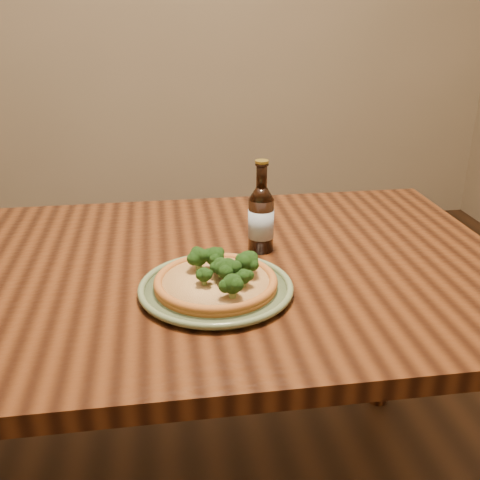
{
  "coord_description": "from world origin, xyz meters",
  "views": [
    {
      "loc": [
        0.02,
        -1.02,
        1.29
      ],
      "look_at": [
        0.18,
        0.06,
        0.82
      ],
      "focal_mm": 42.0,
      "sensor_mm": 36.0,
      "label": 1
    }
  ],
  "objects": [
    {
      "name": "table",
      "position": [
        0.0,
        0.1,
        0.66
      ],
      "size": [
        1.6,
        0.9,
        0.75
      ],
      "color": "#49230F",
      "rests_on": "ground"
    },
    {
      "name": "plate",
      "position": [
        0.12,
        -0.03,
        0.76
      ],
      "size": [
        0.31,
        0.31,
        0.02
      ],
      "rotation": [
        0.0,
        0.0,
        0.36
      ],
      "color": "#657651",
      "rests_on": "table"
    },
    {
      "name": "pizza",
      "position": [
        0.12,
        -0.03,
        0.78
      ],
      "size": [
        0.25,
        0.25,
        0.07
      ],
      "rotation": [
        0.0,
        0.0,
        0.27
      ],
      "color": "#AF6427",
      "rests_on": "plate"
    },
    {
      "name": "beer_bottle",
      "position": [
        0.25,
        0.16,
        0.83
      ],
      "size": [
        0.06,
        0.06,
        0.22
      ],
      "rotation": [
        0.0,
        0.0,
        -0.01
      ],
      "color": "black",
      "rests_on": "table"
    }
  ]
}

